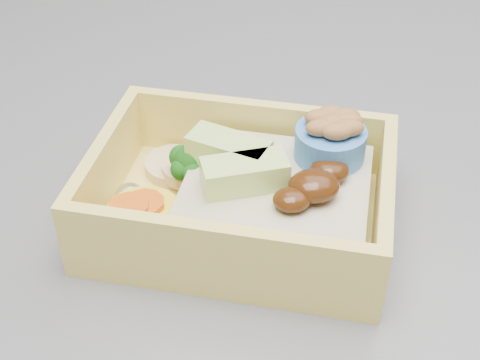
{
  "coord_description": "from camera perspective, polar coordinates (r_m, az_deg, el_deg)",
  "views": [
    {
      "loc": [
        -0.2,
        -0.51,
        1.2
      ],
      "look_at": [
        -0.18,
        -0.21,
        0.95
      ],
      "focal_mm": 50.0,
      "sensor_mm": 36.0,
      "label": 1
    }
  ],
  "objects": [
    {
      "name": "bento_box",
      "position": [
        0.4,
        0.89,
        -1.19
      ],
      "size": [
        0.2,
        0.17,
        0.06
      ],
      "rotation": [
        0.0,
        0.0,
        -0.29
      ],
      "color": "#EBD361",
      "rests_on": "island"
    }
  ]
}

